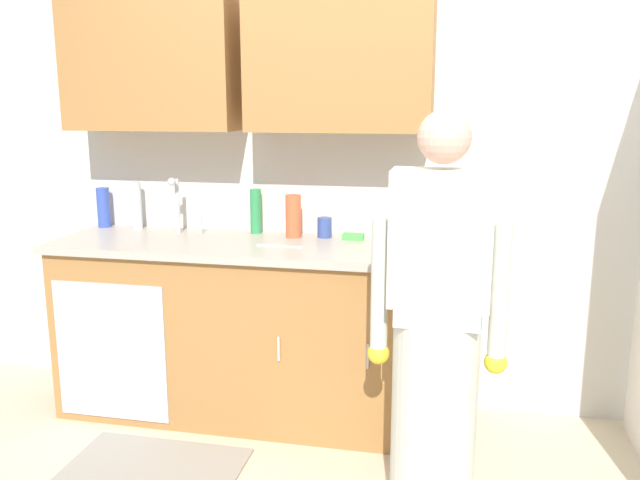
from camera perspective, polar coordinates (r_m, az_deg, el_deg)
kitchen_wall_with_uppers at (r=3.50m, az=0.88°, el=9.14°), size 4.80×0.44×2.70m
counter_cabinet at (r=3.53m, az=-6.81°, el=-7.95°), size 1.90×0.62×0.90m
countertop at (r=3.40m, az=-6.95°, el=-0.48°), size 1.96×0.66×0.04m
sink at (r=3.54m, az=-12.56°, el=-0.09°), size 0.50×0.36×0.35m
person_at_sink at (r=2.65m, az=10.09°, el=-9.39°), size 0.55×0.34×1.62m
floor_mat at (r=3.26m, az=-14.31°, el=-18.72°), size 0.80×0.50×0.01m
bottle_soap at (r=3.95m, az=-18.35°, el=2.71°), size 0.07×0.07×0.23m
bottle_water_tall at (r=3.84m, az=-15.71°, el=2.91°), size 0.06×0.06×0.27m
bottle_water_short at (r=3.47m, az=-2.34°, el=2.09°), size 0.08×0.08×0.23m
bottle_cleaner_spray at (r=3.59m, az=-5.63°, el=2.52°), size 0.06×0.06×0.24m
cup_by_sink at (r=3.47m, az=0.40°, el=1.10°), size 0.08×0.08×0.11m
knife_on_counter at (r=3.26m, az=-3.47°, el=-0.52°), size 0.24×0.03×0.01m
sponge at (r=3.43m, az=2.90°, el=0.30°), size 0.11×0.07×0.03m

